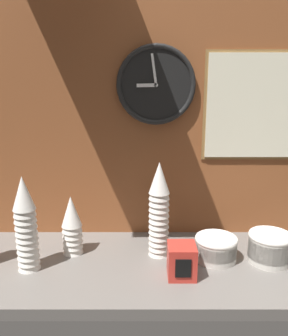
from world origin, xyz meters
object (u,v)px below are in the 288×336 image
(cup_stack_center_left, at_px, (73,225))
(napkin_dispenser, at_px, (182,261))
(bowl_stack_right, at_px, (217,247))
(cup_stack_left, at_px, (27,224))
(bowl_stack_far_right, at_px, (270,247))
(menu_board, at_px, (264,106))
(wall_clock, at_px, (157,85))
(cup_stack_center_right, at_px, (160,210))

(cup_stack_center_left, xyz_separation_m, napkin_dispenser, (0.40, -0.16, -0.06))
(bowl_stack_right, bearing_deg, cup_stack_left, -174.35)
(bowl_stack_right, relative_size, bowl_stack_far_right, 1.00)
(menu_board, bearing_deg, wall_clock, -178.81)
(menu_board, xyz_separation_m, napkin_dispenser, (-0.35, -0.34, -0.49))
(bowl_stack_far_right, bearing_deg, cup_stack_center_right, 172.75)
(cup_stack_center_right, height_order, napkin_dispenser, cup_stack_center_right)
(cup_stack_center_left, distance_m, menu_board, 0.88)
(bowl_stack_far_right, xyz_separation_m, wall_clock, (-0.41, 0.23, 0.57))
(cup_stack_center_right, distance_m, menu_board, 0.59)
(bowl_stack_right, bearing_deg, cup_stack_center_right, 169.71)
(cup_stack_left, distance_m, wall_clock, 0.70)
(cup_stack_left, height_order, bowl_stack_far_right, cup_stack_left)
(bowl_stack_far_right, bearing_deg, wall_clock, 150.55)
(cup_stack_left, bearing_deg, wall_clock, 32.31)
(bowl_stack_far_right, distance_m, menu_board, 0.54)
(cup_stack_center_right, distance_m, bowl_stack_far_right, 0.43)
(cup_stack_center_right, relative_size, cup_stack_center_left, 1.58)
(cup_stack_center_right, height_order, cup_stack_center_left, cup_stack_center_right)
(cup_stack_center_left, distance_m, bowl_stack_far_right, 0.74)
(cup_stack_center_right, bearing_deg, bowl_stack_far_right, -7.25)
(bowl_stack_far_right, xyz_separation_m, napkin_dispenser, (-0.33, -0.10, -0.00))
(wall_clock, distance_m, napkin_dispenser, 0.67)
(cup_stack_center_left, bearing_deg, napkin_dispenser, -22.21)
(cup_stack_center_right, xyz_separation_m, bowl_stack_right, (0.21, -0.04, -0.13))
(bowl_stack_far_right, distance_m, napkin_dispenser, 0.35)
(cup_stack_center_left, height_order, menu_board, menu_board)
(bowl_stack_right, distance_m, wall_clock, 0.66)
(napkin_dispenser, bearing_deg, cup_stack_left, 175.01)
(napkin_dispenser, bearing_deg, wall_clock, 103.66)
(cup_stack_left, height_order, wall_clock, wall_clock)
(wall_clock, bearing_deg, cup_stack_center_left, -152.14)
(cup_stack_center_right, height_order, bowl_stack_far_right, cup_stack_center_right)
(bowl_stack_far_right, bearing_deg, menu_board, 86.30)
(cup_stack_center_left, distance_m, wall_clock, 0.63)
(cup_stack_left, bearing_deg, napkin_dispenser, -4.99)
(bowl_stack_right, bearing_deg, napkin_dispenser, -140.79)
(bowl_stack_right, bearing_deg, cup_stack_center_left, 174.64)
(bowl_stack_right, bearing_deg, bowl_stack_far_right, -3.89)
(cup_stack_left, xyz_separation_m, napkin_dispenser, (0.53, -0.05, -0.11))
(cup_stack_center_right, xyz_separation_m, wall_clock, (-0.01, 0.18, 0.45))
(cup_stack_center_right, distance_m, cup_stack_center_left, 0.34)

